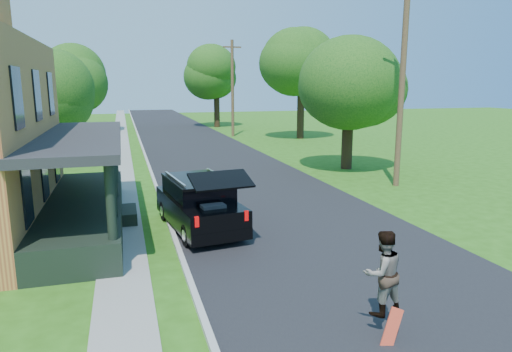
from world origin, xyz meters
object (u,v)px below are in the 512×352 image
object	(u,v)px
skateboarder	(383,273)
utility_pole_near	(402,80)
black_suv	(199,204)
tree_right_near	(349,78)

from	to	relation	value
skateboarder	utility_pole_near	xyz separation A→B (m)	(7.78, 11.38, 3.73)
black_suv	tree_right_near	bearing A→B (deg)	34.06
black_suv	skateboarder	xyz separation A→B (m)	(2.33, -7.36, 0.33)
black_suv	skateboarder	distance (m)	7.73
skateboarder	tree_right_near	size ratio (longest dim) A/B	0.21
utility_pole_near	skateboarder	bearing A→B (deg)	-129.54
skateboarder	black_suv	bearing A→B (deg)	-76.78
black_suv	skateboarder	world-z (taller)	black_suv
skateboarder	utility_pole_near	distance (m)	14.28
tree_right_near	utility_pole_near	bearing A→B (deg)	-87.84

